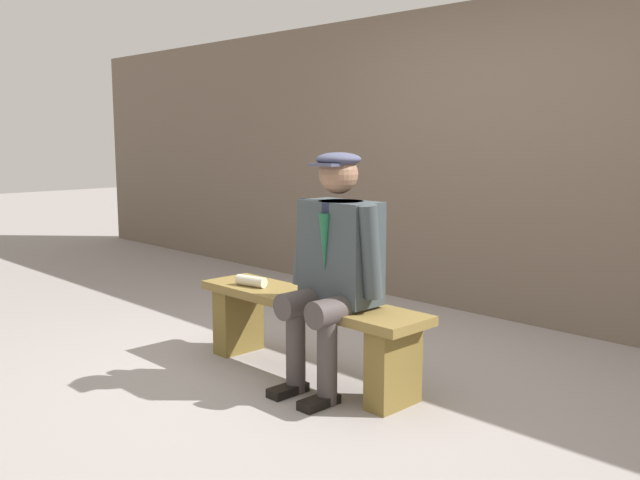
% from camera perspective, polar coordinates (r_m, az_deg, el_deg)
% --- Properties ---
extents(ground_plane, '(30.00, 30.00, 0.00)m').
position_cam_1_polar(ground_plane, '(4.25, -1.06, -11.05)').
color(ground_plane, gray).
extents(bench, '(1.63, 0.37, 0.49)m').
position_cam_1_polar(bench, '(4.16, -1.07, -6.80)').
color(bench, olive).
rests_on(bench, ground).
extents(seated_man, '(0.63, 0.53, 1.34)m').
position_cam_1_polar(seated_man, '(3.83, 1.17, -1.71)').
color(seated_man, '#384144').
rests_on(seated_man, ground).
extents(rolled_magazine, '(0.22, 0.11, 0.07)m').
position_cam_1_polar(rolled_magazine, '(4.40, -5.67, -3.38)').
color(rolled_magazine, beige).
rests_on(rolled_magazine, bench).
extents(stadium_wall, '(12.00, 0.24, 2.47)m').
position_cam_1_polar(stadium_wall, '(5.66, 14.71, 6.30)').
color(stadium_wall, '#69594C').
rests_on(stadium_wall, ground).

